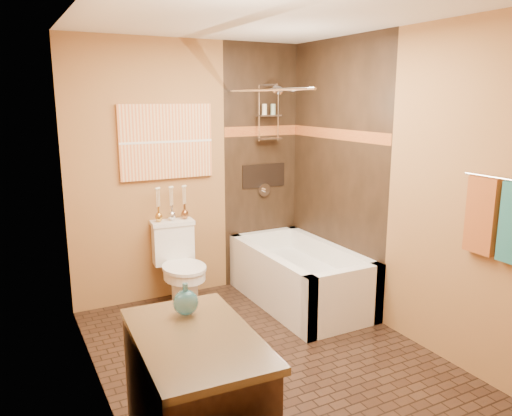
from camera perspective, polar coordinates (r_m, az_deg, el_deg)
floor at (r=4.04m, az=0.91°, el=-16.45°), size 3.00×3.00×0.00m
wall_left at (r=3.22m, az=-18.11°, el=-0.79°), size 0.02×3.00×2.50m
wall_right at (r=4.30m, az=15.16°, el=2.62°), size 0.02×3.00×2.50m
wall_back at (r=4.96m, az=-7.38°, el=4.20°), size 2.40×0.02×2.50m
wall_front at (r=2.44m, az=18.18°, el=-4.97°), size 2.40×0.02×2.50m
ceiling at (r=3.58m, az=1.06°, el=21.24°), size 3.00×3.00×0.00m
alcove_tile_back at (r=5.26m, az=0.62°, el=4.78°), size 0.85×0.01×2.50m
alcove_tile_right at (r=4.87m, az=9.07°, el=3.99°), size 0.01×1.50×2.50m
mosaic_band_back at (r=5.22m, az=0.68°, el=8.80°), size 0.85×0.01×0.10m
mosaic_band_right at (r=4.82m, az=9.13°, el=8.34°), size 0.01×1.50×0.10m
alcove_niche at (r=5.28m, az=0.89°, el=3.72°), size 0.50×0.01×0.25m
shower_fixtures at (r=5.14m, az=1.47°, el=9.25°), size 0.24×0.33×1.16m
curtain_rod at (r=4.39m, az=0.91°, el=13.33°), size 0.03×1.55×0.03m
towel_bar at (r=3.55m, az=26.27°, el=3.00°), size 0.02×0.55×0.02m
towel_rust at (r=3.68m, az=24.34°, el=-0.81°), size 0.05×0.22×0.52m
sunset_painting at (r=4.82m, az=-10.20°, el=7.47°), size 0.90×0.04×0.70m
vanity_mirror at (r=2.24m, az=-13.94°, el=0.38°), size 0.01×1.00×0.90m
bathtub at (r=4.91m, az=4.98°, el=-8.26°), size 0.80×1.50×0.55m
toilet at (r=4.81m, az=-8.71°, el=-6.48°), size 0.42×0.62×0.80m
vanity at (r=2.74m, az=-6.90°, el=-21.86°), size 0.61×0.95×0.82m
teal_bottle at (r=2.72m, az=-8.05°, el=-10.28°), size 0.14×0.14×0.22m
bud_vases at (r=4.82m, az=-9.63°, el=0.62°), size 0.33×0.07×0.32m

